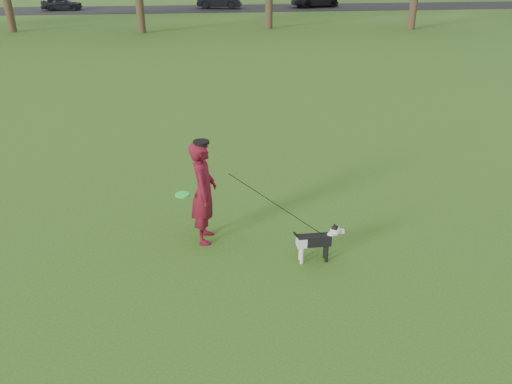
{
  "coord_description": "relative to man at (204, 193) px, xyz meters",
  "views": [
    {
      "loc": [
        -1.09,
        -6.9,
        4.39
      ],
      "look_at": [
        -0.18,
        0.22,
        0.95
      ],
      "focal_mm": 35.0,
      "sensor_mm": 36.0,
      "label": 1
    }
  ],
  "objects": [
    {
      "name": "ground",
      "position": [
        1.01,
        -0.46,
        -0.88
      ],
      "size": [
        120.0,
        120.0,
        0.0
      ],
      "primitive_type": "plane",
      "color": "#285116",
      "rests_on": "ground"
    },
    {
      "name": "car_left",
      "position": [
        -10.79,
        39.54,
        -0.29
      ],
      "size": [
        3.39,
        1.53,
        1.13
      ],
      "primitive_type": "imported",
      "rotation": [
        0.0,
        0.0,
        1.63
      ],
      "color": "black",
      "rests_on": "road"
    },
    {
      "name": "man_held_items",
      "position": [
        1.12,
        -0.46,
        -0.06
      ],
      "size": [
        2.3,
        1.0,
        1.35
      ],
      "color": "#1FF642",
      "rests_on": "ground"
    },
    {
      "name": "dog",
      "position": [
        1.72,
        -0.87,
        -0.49
      ],
      "size": [
        0.83,
        0.17,
        0.63
      ],
      "color": "black",
      "rests_on": "ground"
    },
    {
      "name": "car_mid",
      "position": [
        2.66,
        39.54,
        -0.22
      ],
      "size": [
        4.07,
        2.1,
        1.28
      ],
      "primitive_type": "imported",
      "rotation": [
        0.0,
        0.0,
        1.37
      ],
      "color": "black",
      "rests_on": "road"
    },
    {
      "name": "car_right",
      "position": [
        11.29,
        39.54,
        -0.22
      ],
      "size": [
        4.75,
        2.9,
        1.29
      ],
      "primitive_type": "imported",
      "rotation": [
        0.0,
        0.0,
        1.84
      ],
      "color": "black",
      "rests_on": "road"
    },
    {
      "name": "man",
      "position": [
        0.0,
        0.0,
        0.0
      ],
      "size": [
        0.49,
        0.68,
        1.76
      ],
      "primitive_type": "imported",
      "rotation": [
        0.0,
        0.0,
        1.46
      ],
      "color": "#550C16",
      "rests_on": "ground"
    },
    {
      "name": "road",
      "position": [
        1.01,
        39.54,
        -0.87
      ],
      "size": [
        120.0,
        7.0,
        0.02
      ],
      "primitive_type": "cube",
      "color": "black",
      "rests_on": "ground"
    }
  ]
}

